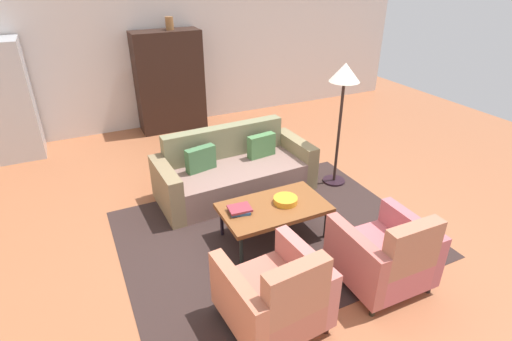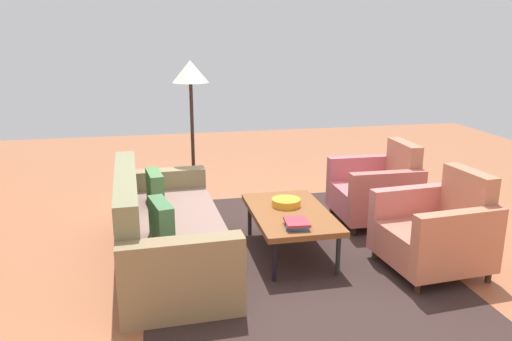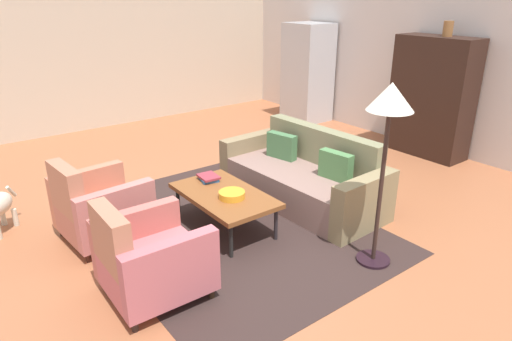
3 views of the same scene
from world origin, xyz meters
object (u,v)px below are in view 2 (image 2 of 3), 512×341
at_px(armchair_left, 438,232).
at_px(armchair_right, 379,191).
at_px(coffee_table, 290,215).
at_px(floor_lamp, 191,86).
at_px(fruit_bowl, 286,202).
at_px(book_stack, 297,224).
at_px(couch, 161,234).

height_order(armchair_left, armchair_right, same).
xyz_separation_m(coffee_table, floor_lamp, (1.41, 0.77, 1.06)).
xyz_separation_m(fruit_bowl, book_stack, (-0.54, 0.05, -0.00)).
bearing_deg(armchair_right, fruit_bowl, 112.10).
bearing_deg(book_stack, couch, 70.84).
xyz_separation_m(armchair_right, fruit_bowl, (-0.45, 1.17, 0.11)).
distance_m(fruit_bowl, book_stack, 0.55).
xyz_separation_m(couch, book_stack, (-0.39, -1.13, 0.16)).
relative_size(coffee_table, floor_lamp, 0.70).
relative_size(armchair_right, fruit_bowl, 3.20).
relative_size(coffee_table, fruit_bowl, 4.37).
distance_m(coffee_table, fruit_bowl, 0.16).
bearing_deg(floor_lamp, armchair_left, -136.01).
height_order(couch, armchair_right, armchair_right).
distance_m(coffee_table, armchair_right, 1.31).
distance_m(couch, book_stack, 1.21).
distance_m(couch, armchair_left, 2.43).
height_order(couch, armchair_left, armchair_left).
bearing_deg(armchair_right, floor_lamp, 68.17).
xyz_separation_m(fruit_bowl, floor_lamp, (1.26, 0.77, 0.99)).
bearing_deg(fruit_bowl, couch, 97.20).
relative_size(coffee_table, armchair_left, 1.36).
bearing_deg(armchair_right, coffee_table, 118.07).
bearing_deg(coffee_table, book_stack, 172.35).
height_order(couch, coffee_table, couch).
relative_size(couch, fruit_bowl, 7.77).
xyz_separation_m(couch, armchair_left, (-0.59, -2.35, 0.06)).
bearing_deg(armchair_right, couch, 105.25).
bearing_deg(coffee_table, couch, 90.17).
relative_size(armchair_left, armchair_right, 1.00).
distance_m(coffee_table, armchair_left, 1.31).
relative_size(couch, book_stack, 8.20).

